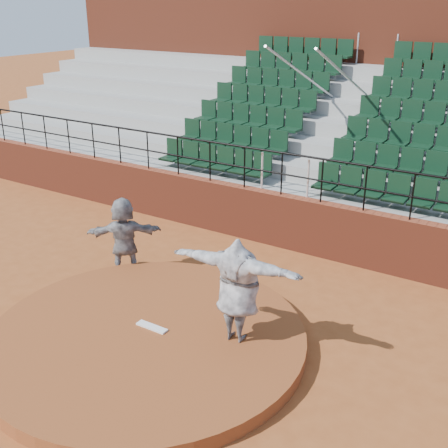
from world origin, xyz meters
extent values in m
plane|color=#9B4E23|center=(0.00, 0.00, 0.00)|extent=(90.00, 90.00, 0.00)
cylinder|color=brown|center=(0.00, 0.00, 0.12)|extent=(5.50, 5.50, 0.25)
cube|color=white|center=(0.00, 0.15, 0.27)|extent=(0.60, 0.15, 0.03)
cube|color=maroon|center=(0.00, 5.00, 0.65)|extent=(24.00, 0.30, 1.30)
cylinder|color=black|center=(0.00, 5.00, 2.30)|extent=(24.00, 0.05, 0.05)
cylinder|color=black|center=(0.00, 5.00, 1.80)|extent=(24.00, 0.04, 0.04)
cylinder|color=black|center=(-10.00, 5.00, 1.80)|extent=(0.04, 0.04, 1.00)
cylinder|color=black|center=(-9.00, 5.00, 1.80)|extent=(0.04, 0.04, 1.00)
cylinder|color=black|center=(-8.00, 5.00, 1.80)|extent=(0.04, 0.04, 1.00)
cylinder|color=black|center=(-7.00, 5.00, 1.80)|extent=(0.04, 0.04, 1.00)
cylinder|color=black|center=(-6.00, 5.00, 1.80)|extent=(0.04, 0.04, 1.00)
cylinder|color=black|center=(-5.00, 5.00, 1.80)|extent=(0.04, 0.04, 1.00)
cylinder|color=black|center=(-4.00, 5.00, 1.80)|extent=(0.04, 0.04, 1.00)
cylinder|color=black|center=(-3.00, 5.00, 1.80)|extent=(0.04, 0.04, 1.00)
cylinder|color=black|center=(-2.00, 5.00, 1.80)|extent=(0.04, 0.04, 1.00)
cylinder|color=black|center=(-1.00, 5.00, 1.80)|extent=(0.04, 0.04, 1.00)
cylinder|color=black|center=(0.00, 5.00, 1.80)|extent=(0.04, 0.04, 1.00)
cylinder|color=black|center=(1.00, 5.00, 1.80)|extent=(0.04, 0.04, 1.00)
cylinder|color=black|center=(2.00, 5.00, 1.80)|extent=(0.04, 0.04, 1.00)
cylinder|color=black|center=(3.00, 5.00, 1.80)|extent=(0.04, 0.04, 1.00)
cube|color=#989893|center=(0.00, 5.58, 0.65)|extent=(24.00, 0.85, 1.30)
cube|color=black|center=(-2.25, 5.59, 1.66)|extent=(3.30, 0.48, 0.72)
cube|color=black|center=(2.25, 5.59, 1.66)|extent=(3.30, 0.48, 0.72)
cube|color=#989893|center=(0.00, 6.43, 0.85)|extent=(24.00, 0.85, 1.70)
cube|color=black|center=(-2.25, 6.44, 2.06)|extent=(3.30, 0.48, 0.72)
cube|color=black|center=(2.25, 6.44, 2.06)|extent=(3.30, 0.48, 0.72)
cube|color=#989893|center=(0.00, 7.28, 1.05)|extent=(24.00, 0.85, 2.10)
cube|color=black|center=(-2.25, 7.29, 2.46)|extent=(3.30, 0.48, 0.72)
cube|color=black|center=(2.25, 7.29, 2.46)|extent=(3.30, 0.48, 0.72)
cube|color=#989893|center=(0.00, 8.12, 1.25)|extent=(24.00, 0.85, 2.50)
cube|color=black|center=(-2.25, 8.13, 2.86)|extent=(3.30, 0.48, 0.72)
cube|color=black|center=(2.25, 8.13, 2.86)|extent=(3.30, 0.48, 0.72)
cube|color=#989893|center=(0.00, 8.97, 1.45)|extent=(24.00, 0.85, 2.90)
cube|color=black|center=(-2.25, 8.98, 3.26)|extent=(3.30, 0.48, 0.72)
cube|color=black|center=(2.25, 8.98, 3.26)|extent=(3.30, 0.48, 0.72)
cube|color=#989893|center=(0.00, 9.82, 1.65)|extent=(24.00, 0.85, 3.30)
cube|color=black|center=(-2.25, 9.83, 3.66)|extent=(3.30, 0.48, 0.72)
cube|color=black|center=(2.25, 9.83, 3.66)|extent=(3.30, 0.48, 0.72)
cube|color=#989893|center=(0.00, 10.68, 1.85)|extent=(24.00, 0.85, 3.70)
cube|color=black|center=(-2.25, 10.69, 4.06)|extent=(3.30, 0.48, 0.72)
cylinder|color=silver|center=(-0.60, 8.12, 3.40)|extent=(0.06, 5.97, 2.46)
cylinder|color=silver|center=(0.60, 8.12, 3.40)|extent=(0.06, 5.97, 2.46)
cube|color=maroon|center=(0.00, 12.60, 3.55)|extent=(24.00, 3.00, 7.10)
imported|color=black|center=(1.41, 0.69, 1.17)|extent=(2.31, 0.83, 1.84)
imported|color=black|center=(-2.15, 1.90, 0.86)|extent=(1.55, 1.41, 1.72)
camera|label=1|loc=(5.55, -6.26, 5.60)|focal=45.00mm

